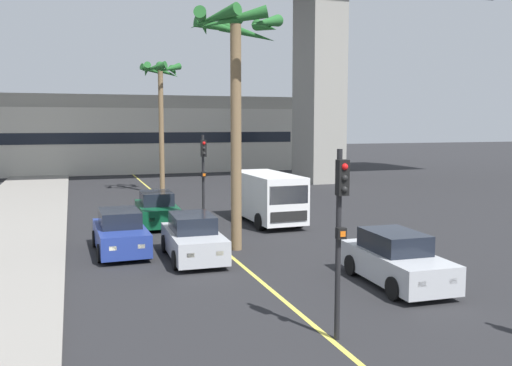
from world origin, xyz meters
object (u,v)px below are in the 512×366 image
Objects in this scene: delivery_van at (267,196)px; car_queue_front at (396,260)px; car_queue_third at (157,210)px; palm_tree_near_median at (236,57)px; car_queue_second at (120,233)px; car_queue_fourth at (193,238)px; traffic_light_median_near at (340,218)px; traffic_light_median_far at (203,168)px; palm_tree_mid_median at (161,87)px.

car_queue_front is at bearing -88.80° from delivery_van.
palm_tree_near_median reaches higher than car_queue_third.
car_queue_second is at bearing -151.18° from delivery_van.
car_queue_front is 1.00× the size of car_queue_fourth.
car_queue_fourth is (-5.03, 4.92, 0.00)m from car_queue_front.
car_queue_front and car_queue_fourth have the same top height.
car_queue_fourth is 6.71m from palm_tree_near_median.
car_queue_second is 5.41m from car_queue_third.
traffic_light_median_near reaches higher than car_queue_third.
car_queue_third is (-5.29, 11.70, 0.00)m from car_queue_front.
delivery_van is at bearing 28.82° from car_queue_second.
car_queue_third is at bearing 92.20° from car_queue_fourth.
car_queue_third is 1.00× the size of car_queue_fourth.
car_queue_front and car_queue_second have the same top height.
car_queue_third is 0.99× the size of traffic_light_median_near.
delivery_van is 1.26× the size of traffic_light_median_far.
car_queue_front is 11.42m from traffic_light_median_far.
car_queue_second is 6.09m from traffic_light_median_far.
car_queue_second is 1.00× the size of car_queue_fourth.
car_queue_front is 0.78× the size of delivery_van.
delivery_van is at bearing 49.93° from car_queue_fourth.
car_queue_fourth is at bearing 135.63° from car_queue_front.
car_queue_second is 8.17m from delivery_van.
traffic_light_median_near is 10.08m from palm_tree_near_median.
car_queue_third is at bearing 67.43° from car_queue_second.
car_queue_front is 9.18m from palm_tree_near_median.
car_queue_front is at bearing -65.66° from car_queue_third.
car_queue_second is at bearing 110.90° from traffic_light_median_near.
car_queue_second is 0.47× the size of palm_tree_near_median.
traffic_light_median_near is at bearing -83.37° from car_queue_third.
traffic_light_median_near is at bearing -69.10° from car_queue_second.
car_queue_front is at bearing -61.12° from palm_tree_near_median.
palm_tree_near_median reaches higher than traffic_light_median_near.
delivery_van is at bearing -11.85° from car_queue_third.
palm_tree_near_median is 16.96m from palm_tree_mid_median.
car_queue_second is (-7.37, 6.71, 0.00)m from car_queue_front.
traffic_light_median_near reaches higher than car_queue_front.
palm_tree_near_median is (2.11, -5.93, 6.40)m from car_queue_third.
traffic_light_median_near reaches higher than car_queue_fourth.
traffic_light_median_near is (3.82, -10.00, 1.99)m from car_queue_second.
traffic_light_median_far reaches higher than car_queue_fourth.
traffic_light_median_far is 0.48× the size of palm_tree_mid_median.
traffic_light_median_far is (1.75, 5.83, 1.99)m from car_queue_fourth.
car_queue_fourth is 18.97m from palm_tree_mid_median.
car_queue_fourth is at bearing -155.52° from palm_tree_near_median.
traffic_light_median_far reaches higher than delivery_van.
traffic_light_median_near is at bearing -92.33° from palm_tree_near_median.
delivery_van reaches higher than car_queue_fourth.
car_queue_second is 0.78× the size of delivery_van.
traffic_light_median_far is at bearing 91.19° from palm_tree_near_median.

